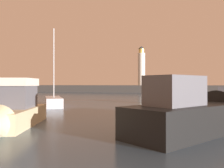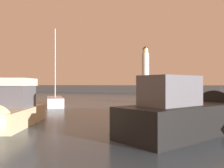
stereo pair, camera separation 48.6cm
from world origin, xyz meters
TOP-DOWN VIEW (x-y plane):
  - ground_plane at (0.00, 34.40)m, footprint 220.00×220.00m
  - breakwater at (0.00, 68.79)m, footprint 87.48×6.31m
  - lighthouse at (-6.70, 68.79)m, footprint 2.05×2.05m
  - motorboat_1 at (6.00, 11.30)m, footprint 6.90×8.63m
  - motorboat_3 at (-3.81, 9.48)m, footprint 3.99×7.48m
  - sailboat_moored at (-8.64, 22.26)m, footprint 4.86×6.37m

SIDE VIEW (x-z plane):
  - ground_plane at x=0.00m, z-range 0.00..0.00m
  - sailboat_moored at x=-8.64m, z-range -3.67..4.75m
  - motorboat_3 at x=-3.81m, z-range -0.63..2.45m
  - motorboat_1 at x=6.00m, z-range -0.72..2.55m
  - breakwater at x=0.00m, z-range 0.00..2.10m
  - lighthouse at x=-6.70m, z-range 1.80..13.13m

